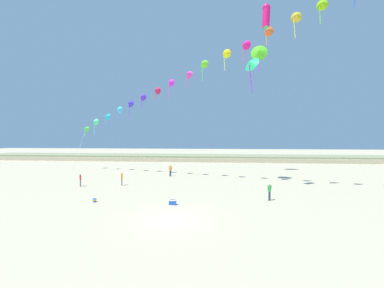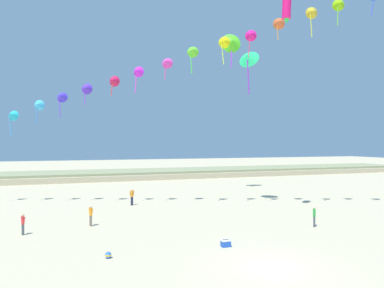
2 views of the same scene
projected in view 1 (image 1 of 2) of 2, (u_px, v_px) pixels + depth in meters
The scene contains 12 objects.
ground_plane at pixel (172, 220), 17.76m from camera, with size 240.00×240.00×0.00m, color #C1B28E.
dune_ridge at pixel (208, 158), 66.07m from camera, with size 120.00×12.36×1.34m.
person_near_left at pixel (170, 170), 38.12m from camera, with size 0.58×0.35×1.74m.
person_near_right at pixel (269, 191), 23.24m from camera, with size 0.48×0.41×1.58m.
person_mid_center at pixel (80, 179), 30.11m from camera, with size 0.37×0.46×1.49m.
person_far_left at pixel (122, 178), 30.75m from camera, with size 0.36×0.53×1.61m.
kite_banner_string at pixel (179, 78), 35.31m from camera, with size 39.09×19.22×20.66m.
large_kite_low_lead at pixel (259, 52), 40.82m from camera, with size 2.81×1.85×4.67m.
large_kite_mid_trail at pixel (251, 63), 32.35m from camera, with size 2.60×2.62×4.78m.
large_kite_high_solo at pixel (266, 16), 26.89m from camera, with size 0.85×0.81×2.80m.
beach_cooler at pixel (173, 202), 21.82m from camera, with size 0.58×0.41×0.46m.
beach_ball at pixel (94, 200), 22.77m from camera, with size 0.36×0.36×0.36m.
Camera 1 is at (3.30, -17.38, 5.65)m, focal length 24.00 mm.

